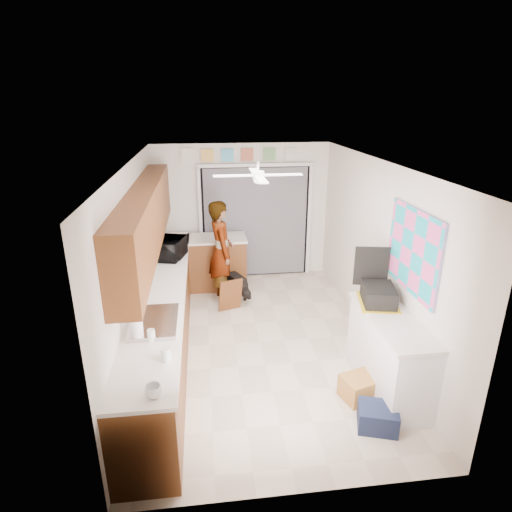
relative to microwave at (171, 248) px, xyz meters
name	(u,v)px	position (x,y,z in m)	size (l,w,h in m)	color
floor	(260,342)	(1.23, -1.05, -1.09)	(5.00, 5.00, 0.00)	beige
ceiling	(260,163)	(1.23, -1.05, 1.41)	(5.00, 5.00, 0.00)	white
wall_back	(242,212)	(1.23, 1.45, 0.16)	(3.20, 3.20, 0.00)	silver
wall_front	(303,373)	(1.23, -3.55, 0.16)	(3.20, 3.20, 0.00)	silver
wall_left	(135,265)	(-0.37, -1.05, 0.16)	(5.00, 5.00, 0.00)	silver
wall_right	(376,254)	(2.83, -1.05, 0.16)	(5.00, 5.00, 0.00)	silver
left_base_cabinets	(164,319)	(-0.07, -1.05, -0.64)	(0.60, 4.80, 0.90)	brown
left_countertop	(162,287)	(-0.06, -1.05, -0.17)	(0.62, 4.80, 0.04)	white
upper_cabinets	(146,218)	(-0.21, -0.85, 0.71)	(0.32, 4.00, 0.80)	brown
sink_basin	(154,322)	(-0.06, -2.05, -0.14)	(0.50, 0.76, 0.06)	silver
faucet	(136,316)	(-0.25, -2.05, -0.04)	(0.03, 0.03, 0.22)	silver
peninsula_base	(217,263)	(0.73, 0.95, -0.64)	(1.00, 0.60, 0.90)	brown
peninsula_top	(217,238)	(0.73, 0.95, -0.17)	(1.04, 0.64, 0.04)	white
back_opening_recess	(255,223)	(1.48, 1.42, -0.04)	(2.00, 0.06, 2.10)	black
curtain_panel	(256,223)	(1.48, 1.38, -0.04)	(1.90, 0.03, 2.05)	slate
door_trim_left	(201,225)	(0.46, 1.39, -0.04)	(0.06, 0.04, 2.10)	white
door_trim_right	(309,221)	(2.50, 1.39, -0.04)	(0.06, 0.04, 2.10)	white
door_trim_head	(256,165)	(1.48, 1.39, 1.03)	(2.10, 0.04, 0.06)	white
header_frame_0	(207,155)	(0.63, 1.42, 1.21)	(0.22, 0.02, 0.22)	#ECB84E
header_frame_1	(227,155)	(0.98, 1.42, 1.21)	(0.22, 0.02, 0.22)	#51B8D9
header_frame_2	(247,155)	(1.33, 1.42, 1.21)	(0.22, 0.02, 0.22)	#BE6247
header_frame_3	(269,154)	(1.73, 1.42, 1.21)	(0.22, 0.02, 0.22)	#66A75F
header_frame_4	(291,154)	(2.13, 1.42, 1.21)	(0.22, 0.02, 0.22)	silver
route66_sign	(187,156)	(0.28, 1.42, 1.21)	(0.22, 0.02, 0.26)	silver
right_counter_base	(389,355)	(2.58, -2.25, -0.64)	(0.50, 1.40, 0.90)	white
right_counter_top	(393,319)	(2.57, -2.25, -0.17)	(0.54, 1.44, 0.04)	white
abstract_painting	(413,251)	(2.81, -2.05, 0.56)	(0.03, 1.15, 0.95)	#EF58A4
ceiling_fan	(258,175)	(1.23, -0.85, 1.23)	(1.14, 1.14, 0.24)	white
microwave	(171,248)	(0.00, 0.00, 0.00)	(0.55, 0.37, 0.30)	black
cup	(153,391)	(0.06, -3.29, -0.10)	(0.14, 0.14, 0.11)	white
jar_a	(166,354)	(0.12, -2.78, -0.09)	(0.09, 0.09, 0.13)	silver
jar_b	(151,335)	(-0.05, -2.40, -0.09)	(0.08, 0.08, 0.12)	silver
paper_towel_roll	(138,329)	(-0.18, -2.37, -0.03)	(0.11, 0.11, 0.24)	white
suitcase	(379,295)	(2.55, -1.87, -0.05)	(0.36, 0.48, 0.21)	black
suitcase_rim	(378,303)	(2.55, -1.87, -0.16)	(0.44, 0.58, 0.02)	yellow
suitcase_lid	(371,266)	(2.55, -1.58, 0.20)	(0.42, 0.03, 0.50)	black
cardboard_box	(361,387)	(2.23, -2.38, -0.95)	(0.44, 0.33, 0.27)	olive
navy_crate	(378,417)	(2.23, -2.86, -0.97)	(0.40, 0.33, 0.24)	#161F38
cabinet_door_panel	(231,295)	(0.89, -0.07, -0.81)	(0.38, 0.03, 0.56)	brown
man	(221,252)	(0.78, 0.40, -0.23)	(0.63, 0.41, 1.72)	white
dog	(237,286)	(1.03, 0.40, -0.86)	(0.25, 0.59, 0.47)	black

